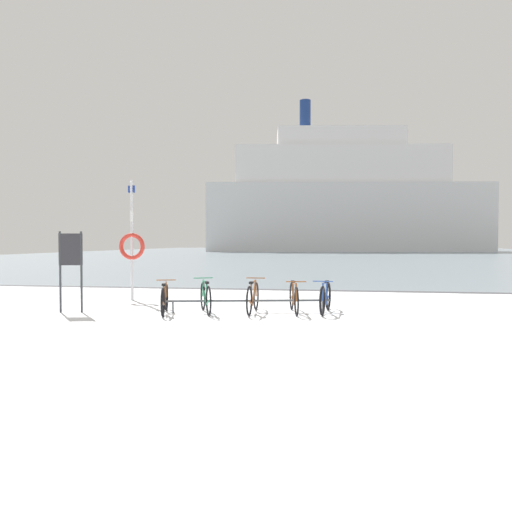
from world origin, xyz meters
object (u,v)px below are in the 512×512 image
Objects in this scene: bicycle_2 at (253,297)px; bicycle_0 at (165,299)px; bicycle_1 at (206,298)px; rescue_post at (132,244)px; bicycle_4 at (325,298)px; ferry_ship at (344,201)px; info_sign at (71,258)px; bicycle_3 at (294,298)px.

bicycle_0 is at bearing -167.52° from bicycle_2.
bicycle_1 is 3.70m from rescue_post.
bicycle_2 is at bearing -26.72° from rescue_post.
bicycle_1 reaches higher than bicycle_4.
rescue_post is at bearing 153.28° from bicycle_2.
ferry_ship reaches higher than bicycle_0.
ferry_ship is (3.14, 73.54, 8.14)m from bicycle_2.
info_sign is 74.88m from ferry_ship.
bicycle_2 is 0.04× the size of ferry_ship.
bicycle_1 is (0.92, 0.22, 0.02)m from bicycle_0.
bicycle_3 is (2.96, 0.60, 0.01)m from bicycle_0.
bicycle_1 reaches higher than bicycle_3.
bicycle_1 is 1.11m from bicycle_2.
bicycle_0 is at bearing -168.58° from bicycle_3.
bicycle_2 is 0.50× the size of rescue_post.
info_sign reaches higher than bicycle_0.
bicycle_2 is at bearing -170.83° from bicycle_3.
bicycle_1 is 0.45× the size of rescue_post.
bicycle_4 is at bearing 12.02° from bicycle_3.
ferry_ship is at bearing 84.45° from rescue_post.
info_sign reaches higher than bicycle_2.
rescue_post reaches higher than bicycle_2.
ferry_ship is (7.40, 74.16, 7.21)m from info_sign.
bicycle_4 is at bearing 10.92° from bicycle_1.
bicycle_1 is at bearing 7.05° from info_sign.
info_sign is (-3.17, -0.39, 0.93)m from bicycle_1.
bicycle_1 is 0.94× the size of bicycle_4.
bicycle_0 is 0.94× the size of bicycle_3.
bicycle_3 is 1.04× the size of bicycle_4.
ferry_ship reaches higher than bicycle_1.
ferry_ship reaches higher than info_sign.
bicycle_1 is 2.82m from bicycle_4.
bicycle_2 reaches higher than bicycle_4.
ferry_ship reaches higher than bicycle_2.
rescue_post is at bearing 80.35° from info_sign.
bicycle_1 is 2.07m from bicycle_3.
bicycle_3 is at bearing -20.34° from rescue_post.
bicycle_1 reaches higher than bicycle_2.
bicycle_2 is at bearing -169.59° from bicycle_4.
bicycle_3 is 0.74m from bicycle_4.
bicycle_1 is 74.34m from ferry_ship.
info_sign is (-4.26, -0.62, 0.93)m from bicycle_2.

